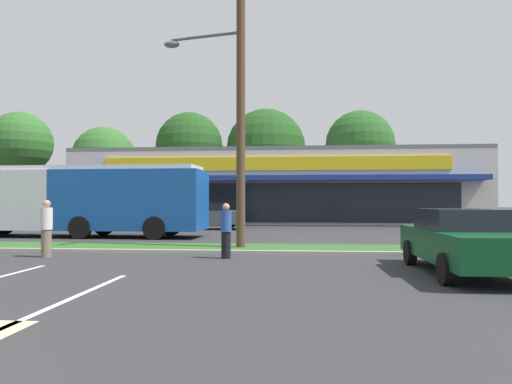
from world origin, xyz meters
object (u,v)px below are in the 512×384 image
Objects in this scene: city_bus at (74,199)px; car_2 at (27,215)px; utility_pole at (237,89)px; car_1 at (465,240)px; pedestrian_far at (46,228)px; car_0 at (206,216)px; pedestrian_near_bench at (226,231)px.

city_bus reaches higher than car_2.
utility_pole is 19.39m from car_2.
car_1 is 2.83× the size of pedestrian_far.
city_bus is 2.74× the size of car_0.
pedestrian_near_bench reaches higher than car_2.
car_2 is at bearing -2.39° from car_0.
utility_pole is at bearing -109.07° from pedestrian_far.
pedestrian_near_bench is at bearing -91.00° from utility_pole.
city_bus reaches higher than car_1.
utility_pole is 2.21× the size of car_2.
car_2 is 2.90× the size of pedestrian_near_bench.
city_bus is 11.16m from pedestrian_near_bench.
city_bus is 7.26× the size of pedestrian_far.
pedestrian_far is (-5.39, -2.34, -4.62)m from utility_pole.
car_1 is at bearing -37.62° from utility_pole.
utility_pole is 8.77m from car_1.
city_bus reaches higher than car_0.
car_0 is 2.65× the size of pedestrian_far.
car_2 is at bearing -44.93° from city_bus.
pedestrian_far reaches higher than car_2.
city_bus is at bearing 133.45° from car_2.
pedestrian_far is at bearing -100.95° from car_1.
city_bus is at bearing 147.55° from utility_pole.
pedestrian_far is (9.17, -14.24, 0.09)m from car_2.
utility_pole is 12.78m from car_0.
pedestrian_near_bench reaches higher than car_0.
pedestrian_far is at bearing 122.79° from car_2.
city_bus is 2.57× the size of car_1.
car_2 is (-11.26, 0.47, -0.03)m from car_0.
car_2 is (-20.43, 16.41, -0.01)m from car_1.
pedestrian_far is at bearing 112.46° from city_bus.
pedestrian_near_bench is (-0.04, -2.17, -4.67)m from utility_pole.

